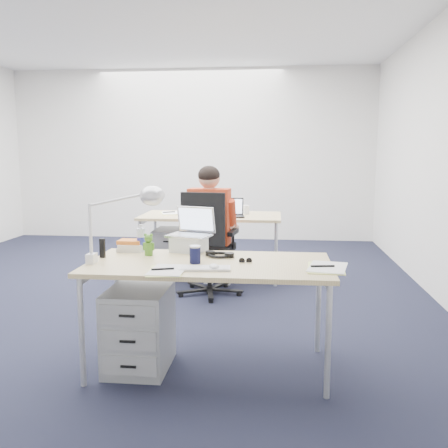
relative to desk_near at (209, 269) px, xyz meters
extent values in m
plane|color=black|center=(-0.98, 1.54, -0.68)|extent=(7.00, 7.00, 0.00)
cube|color=silver|center=(-0.98, 5.04, 0.72)|extent=(6.00, 0.02, 2.80)
cube|color=white|center=(-0.98, 1.54, 2.12)|extent=(6.00, 7.00, 0.01)
cube|color=tan|center=(0.00, 0.00, 0.03)|extent=(1.60, 0.80, 0.03)
cylinder|color=#B7BABC|center=(-0.75, -0.35, -0.33)|extent=(0.04, 0.04, 0.70)
cylinder|color=#B7BABC|center=(0.75, -0.35, -0.33)|extent=(0.04, 0.04, 0.70)
cylinder|color=#B7BABC|center=(-0.75, 0.35, -0.33)|extent=(0.04, 0.04, 0.70)
cylinder|color=#B7BABC|center=(0.75, 0.35, -0.33)|extent=(0.04, 0.04, 0.70)
cube|color=tan|center=(-0.31, 2.47, 0.03)|extent=(1.60, 0.80, 0.03)
cylinder|color=#B7BABC|center=(-1.06, 2.12, -0.33)|extent=(0.04, 0.04, 0.70)
cylinder|color=#B7BABC|center=(0.44, 2.12, -0.33)|extent=(0.04, 0.04, 0.70)
cylinder|color=#B7BABC|center=(-1.06, 2.82, -0.33)|extent=(0.04, 0.04, 0.70)
cylinder|color=#B7BABC|center=(0.44, 2.82, -0.33)|extent=(0.04, 0.04, 0.70)
cylinder|color=black|center=(-0.23, 1.76, -0.42)|extent=(0.05, 0.05, 0.41)
cube|color=black|center=(-0.23, 1.76, -0.21)|extent=(0.52, 0.52, 0.07)
cube|color=black|center=(-0.27, 1.53, 0.12)|extent=(0.44, 0.11, 0.52)
cube|color=#C03A1B|center=(-0.24, 1.76, 0.12)|extent=(0.43, 0.25, 0.56)
sphere|color=tan|center=(-0.24, 1.76, 0.51)|extent=(0.22, 0.22, 0.22)
cube|color=#969A9B|center=(-0.47, -0.05, -0.41)|extent=(0.40, 0.50, 0.55)
cube|color=#969A9B|center=(-0.78, 2.50, -0.41)|extent=(0.40, 0.50, 0.55)
cube|color=white|center=(0.00, -0.20, 0.05)|extent=(0.33, 0.16, 0.02)
ellipsoid|color=white|center=(0.06, -0.20, 0.06)|extent=(0.08, 0.11, 0.03)
cylinder|color=#121438|center=(-0.09, -0.04, 0.11)|extent=(0.10, 0.10, 0.12)
cylinder|color=silver|center=(-0.54, 0.30, 0.15)|extent=(0.08, 0.08, 0.20)
cube|color=silver|center=(-0.62, 0.31, 0.09)|extent=(0.22, 0.19, 0.08)
cube|color=black|center=(-0.75, 0.07, 0.11)|extent=(0.04, 0.03, 0.13)
cube|color=#F4FF93|center=(-0.23, -0.28, 0.05)|extent=(0.22, 0.30, 0.01)
cube|color=#F4FF93|center=(0.75, -0.11, 0.05)|extent=(0.27, 0.35, 0.01)
cylinder|color=white|center=(0.09, 2.59, 0.10)|extent=(0.10, 0.10, 0.10)
cube|color=white|center=(-0.80, 2.55, 0.05)|extent=(0.31, 0.37, 0.01)
camera|label=1|loc=(0.43, -3.19, 0.77)|focal=40.00mm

